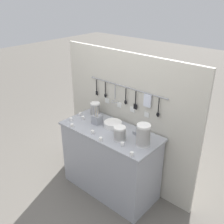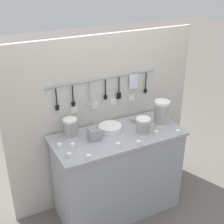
% 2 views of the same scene
% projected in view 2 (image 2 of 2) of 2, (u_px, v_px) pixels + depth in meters
% --- Properties ---
extents(ground_plane, '(20.00, 20.00, 0.00)m').
position_uv_depth(ground_plane, '(117.00, 207.00, 3.55)').
color(ground_plane, '#666059').
extents(counter, '(1.33, 0.61, 0.95)m').
position_uv_depth(counter, '(117.00, 173.00, 3.34)').
color(counter, '#9EA0A8').
rests_on(counter, ground).
extents(back_wall, '(2.13, 0.11, 1.90)m').
position_uv_depth(back_wall, '(103.00, 121.00, 3.41)').
color(back_wall, beige).
rests_on(back_wall, ground).
extents(bowl_stack_nested_right, '(0.14, 0.14, 0.20)m').
position_uv_depth(bowl_stack_nested_right, '(71.00, 128.00, 3.05)').
color(bowl_stack_nested_right, white).
rests_on(bowl_stack_nested_right, counter).
extents(bowl_stack_short_front, '(0.16, 0.16, 0.27)m').
position_uv_depth(bowl_stack_short_front, '(162.00, 113.00, 3.28)').
color(bowl_stack_short_front, white).
rests_on(bowl_stack_short_front, counter).
extents(bowl_stack_back_corner, '(0.15, 0.15, 0.17)m').
position_uv_depth(bowl_stack_back_corner, '(143.00, 126.00, 3.12)').
color(bowl_stack_back_corner, white).
rests_on(bowl_stack_back_corner, counter).
extents(plate_stack, '(0.23, 0.23, 0.07)m').
position_uv_depth(plate_stack, '(110.00, 128.00, 3.18)').
color(plate_stack, white).
rests_on(plate_stack, counter).
extents(steel_mixing_bowl, '(0.11, 0.11, 0.04)m').
position_uv_depth(steel_mixing_bowl, '(136.00, 120.00, 3.38)').
color(steel_mixing_bowl, '#93969E').
rests_on(steel_mixing_bowl, counter).
extents(cutlery_caddy, '(0.11, 0.11, 0.27)m').
position_uv_depth(cutlery_caddy, '(94.00, 134.00, 3.02)').
color(cutlery_caddy, '#93969E').
rests_on(cutlery_caddy, counter).
extents(cup_front_right, '(0.04, 0.04, 0.04)m').
position_uv_depth(cup_front_right, '(88.00, 157.00, 2.74)').
color(cup_front_right, white).
rests_on(cup_front_right, counter).
extents(cup_by_caddy, '(0.04, 0.04, 0.04)m').
position_uv_depth(cup_by_caddy, '(69.00, 155.00, 2.76)').
color(cup_by_caddy, white).
rests_on(cup_by_caddy, counter).
extents(cup_centre, '(0.04, 0.04, 0.04)m').
position_uv_depth(cup_centre, '(156.00, 133.00, 3.12)').
color(cup_centre, white).
rests_on(cup_centre, counter).
extents(cup_back_right, '(0.04, 0.04, 0.04)m').
position_uv_depth(cup_back_right, '(73.00, 145.00, 2.91)').
color(cup_back_right, white).
rests_on(cup_back_right, counter).
extents(cup_edge_far, '(0.04, 0.04, 0.04)m').
position_uv_depth(cup_edge_far, '(118.00, 145.00, 2.92)').
color(cup_edge_far, white).
rests_on(cup_edge_far, counter).
extents(cup_mid_row, '(0.04, 0.04, 0.04)m').
position_uv_depth(cup_mid_row, '(60.00, 146.00, 2.90)').
color(cup_mid_row, white).
rests_on(cup_mid_row, counter).
extents(cup_back_left, '(0.04, 0.04, 0.04)m').
position_uv_depth(cup_back_left, '(139.00, 143.00, 2.95)').
color(cup_back_left, white).
rests_on(cup_back_left, counter).
extents(cup_edge_near, '(0.04, 0.04, 0.04)m').
position_uv_depth(cup_edge_near, '(178.00, 132.00, 3.14)').
color(cup_edge_near, white).
rests_on(cup_edge_near, counter).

